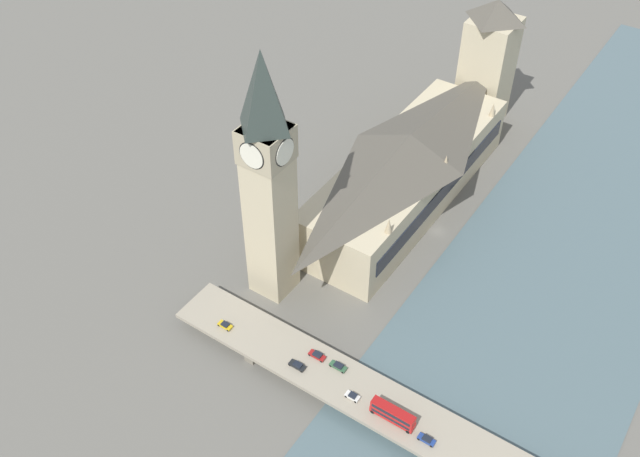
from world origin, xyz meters
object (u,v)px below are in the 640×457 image
(road_bridge, at_px, (454,445))
(car_northbound_mid, at_px, (338,366))
(car_northbound_tail, at_px, (317,355))
(car_southbound_tail, at_px, (352,396))
(car_northbound_lead, at_px, (427,439))
(car_southbound_lead, at_px, (225,325))
(car_southbound_mid, at_px, (297,365))
(clock_tower, at_px, (268,177))
(double_decker_bus_lead, at_px, (393,414))
(victoria_tower, at_px, (488,63))
(parliament_hall, at_px, (407,169))

(road_bridge, xyz_separation_m, car_northbound_mid, (35.29, -2.88, 1.63))
(car_northbound_tail, bearing_deg, car_southbound_tail, 159.03)
(car_northbound_lead, height_order, car_southbound_lead, car_northbound_lead)
(car_northbound_mid, height_order, car_southbound_mid, car_northbound_mid)
(clock_tower, distance_m, car_northbound_mid, 53.00)
(double_decker_bus_lead, distance_m, car_southbound_tail, 11.70)
(clock_tower, distance_m, car_northbound_lead, 77.15)
(clock_tower, height_order, victoria_tower, clock_tower)
(parliament_hall, height_order, car_southbound_tail, parliament_hall)
(clock_tower, bearing_deg, car_southbound_lead, 92.27)
(car_southbound_tail, bearing_deg, car_southbound_mid, 0.05)
(double_decker_bus_lead, xyz_separation_m, car_southbound_mid, (28.64, 0.07, -1.93))
(double_decker_bus_lead, height_order, car_southbound_tail, double_decker_bus_lead)
(car_southbound_mid, bearing_deg, clock_tower, -43.12)
(victoria_tower, relative_size, car_southbound_tail, 14.00)
(road_bridge, relative_size, car_southbound_lead, 40.22)
(car_northbound_mid, height_order, car_southbound_tail, car_northbound_mid)
(victoria_tower, xyz_separation_m, car_southbound_lead, (12.05, 141.14, -19.11))
(parliament_hall, relative_size, car_northbound_lead, 21.80)
(car_northbound_lead, relative_size, car_northbound_mid, 0.93)
(parliament_hall, relative_size, car_southbound_mid, 20.67)
(victoria_tower, bearing_deg, parliament_hall, 90.05)
(double_decker_bus_lead, distance_m, car_northbound_mid, 20.42)
(parliament_hall, bearing_deg, victoria_tower, -89.95)
(parliament_hall, bearing_deg, car_southbound_tail, 109.99)
(parliament_hall, height_order, car_northbound_lead, parliament_hall)
(car_northbound_lead, bearing_deg, double_decker_bus_lead, -2.99)
(car_southbound_mid, bearing_deg, car_northbound_tail, -114.13)
(car_northbound_lead, height_order, car_northbound_tail, car_northbound_lead)
(car_northbound_lead, bearing_deg, victoria_tower, -70.24)
(road_bridge, bearing_deg, car_southbound_mid, 3.67)
(road_bridge, distance_m, car_northbound_lead, 7.03)
(car_northbound_lead, xyz_separation_m, car_southbound_tail, (21.32, -0.46, -0.04))
(car_northbound_lead, height_order, car_southbound_tail, car_northbound_lead)
(car_southbound_mid, distance_m, car_southbound_tail, 17.10)
(parliament_hall, relative_size, road_bridge, 0.57)
(double_decker_bus_lead, xyz_separation_m, car_northbound_mid, (19.53, -5.67, -1.87))
(car_northbound_mid, bearing_deg, victoria_tower, -80.97)
(car_northbound_mid, bearing_deg, car_southbound_lead, 9.87)
(car_northbound_lead, xyz_separation_m, car_northbound_mid, (29.31, -6.18, -0.01))
(clock_tower, height_order, car_southbound_lead, clock_tower)
(parliament_hall, relative_size, car_southbound_tail, 24.96)
(victoria_tower, bearing_deg, car_northbound_lead, 109.76)
(double_decker_bus_lead, xyz_separation_m, car_southbound_lead, (53.09, 0.17, -1.92))
(car_southbound_tail, bearing_deg, car_northbound_lead, 178.77)
(victoria_tower, height_order, car_northbound_tail, victoria_tower)
(parliament_hall, xyz_separation_m, car_northbound_mid, (-21.46, 75.25, -7.78))
(double_decker_bus_lead, height_order, car_northbound_tail, double_decker_bus_lead)
(road_bridge, height_order, car_northbound_tail, car_northbound_tail)
(clock_tower, height_order, car_northbound_lead, clock_tower)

